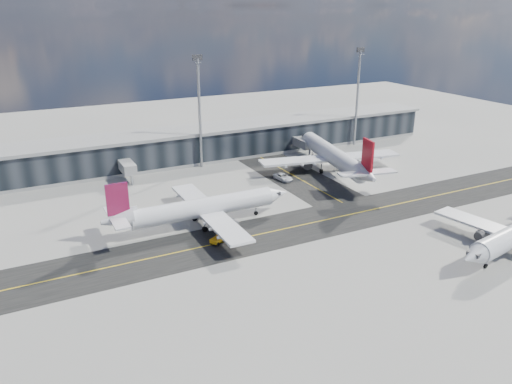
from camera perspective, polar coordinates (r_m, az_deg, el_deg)
ground at (r=92.93m, az=4.51°, el=-5.14°), size 300.00×300.00×0.00m
taxiway_lanes at (r=103.15m, az=3.29°, el=-2.41°), size 180.00×63.00×0.03m
terminal_concourse at (r=138.43m, az=-7.30°, el=5.27°), size 152.00×19.80×8.80m
floodlight_masts at (r=129.46m, az=-6.48°, el=9.47°), size 102.50×0.70×28.90m
airliner_af at (r=96.30m, az=-6.33°, el=-1.85°), size 37.63×31.99×11.19m
airliner_redtail at (r=128.59m, az=8.82°, el=4.09°), size 37.49×43.69×13.00m
baggage_tug at (r=90.44m, az=-4.25°, el=-5.20°), size 3.45×2.86×1.96m
service_van at (r=122.32m, az=3.09°, el=1.72°), size 3.26×5.88×1.56m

